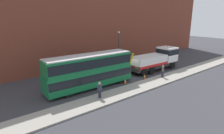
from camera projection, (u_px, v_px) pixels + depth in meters
The scene contains 10 objects.
ground_plane at pixel (126, 76), 26.97m from camera, with size 120.00×120.00×0.00m, color #38383D.
near_kerb at pixel (149, 84), 23.78m from camera, with size 60.00×2.80×0.15m, color gray.
building_facade at pixel (93, 18), 31.10m from camera, with size 60.00×1.50×16.00m.
recovery_tow_truck at pixel (156, 59), 29.67m from camera, with size 10.17×2.84×3.67m.
double_decker_bus at pixel (90, 70), 22.21m from camera, with size 11.09×2.80×4.06m.
pedestrian_onlooker at pixel (100, 90), 19.33m from camera, with size 0.40×0.47×1.71m.
pedestrian_bystander at pixel (163, 71), 25.86m from camera, with size 0.47×0.47×1.71m.
traffic_cone_near_bus at pixel (125, 81), 23.85m from camera, with size 0.36×0.36×0.72m.
traffic_cone_midway at pixel (145, 76), 25.80m from camera, with size 0.36×0.36×0.72m.
street_lamp at pixel (119, 45), 32.87m from camera, with size 0.36×0.36×5.83m.
Camera 1 is at (-17.60, -18.78, 8.43)m, focal length 30.07 mm.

